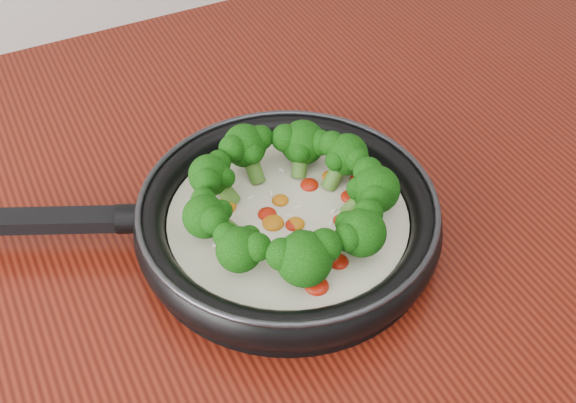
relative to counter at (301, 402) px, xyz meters
name	(u,v)px	position (x,y,z in m)	size (l,w,h in m)	color
counter	(301,402)	(0.00, 0.00, 0.00)	(1.60, 0.80, 0.90)	#370B06
skillet	(286,216)	(-0.06, -0.07, 0.48)	(0.48, 0.39, 0.08)	black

